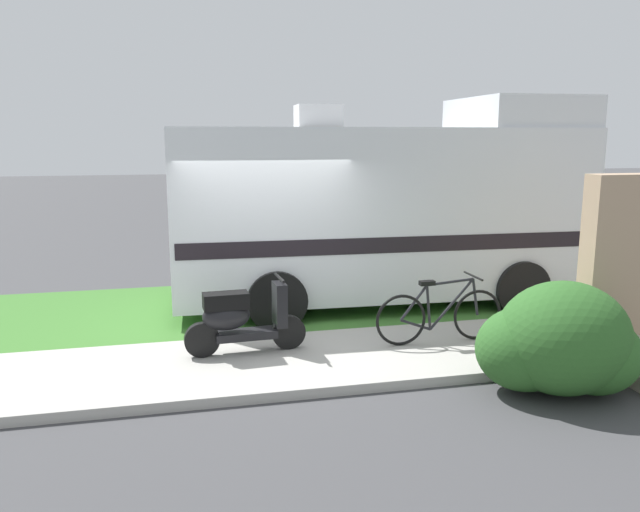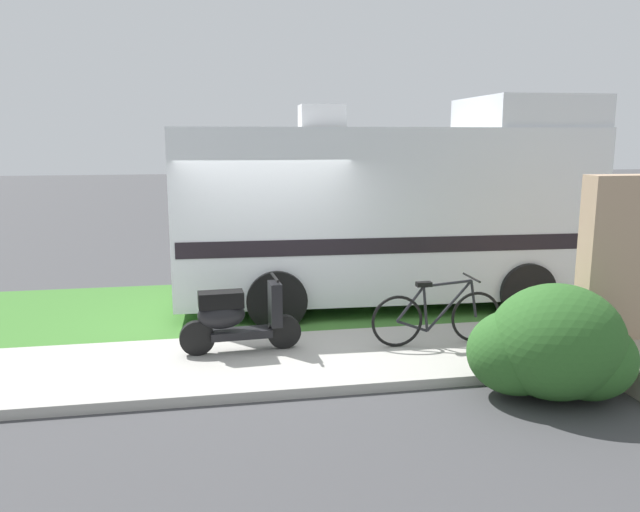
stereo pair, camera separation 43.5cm
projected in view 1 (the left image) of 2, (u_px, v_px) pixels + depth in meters
ground_plane at (270, 338)px, 8.93m from camera, size 80.00×80.00×0.00m
sidewalk at (284, 363)px, 7.77m from camera, size 24.00×2.00×0.12m
grass_strip at (256, 308)px, 10.36m from camera, size 24.00×3.40×0.08m
motorhome_rv at (383, 208)px, 10.44m from camera, size 6.77×2.70×3.46m
scooter at (241, 318)px, 7.88m from camera, size 1.55×0.50×0.97m
bicycle at (440, 314)px, 8.30m from camera, size 1.78×0.52×0.90m
pickup_truck_near at (398, 213)px, 15.29m from camera, size 5.63×2.43×1.84m
bush_by_porch at (560, 344)px, 6.88m from camera, size 1.77×1.32×1.25m
bottle_green at (606, 323)px, 8.90m from camera, size 0.07×0.07×0.25m
bottle_spare at (566, 339)px, 8.10m from camera, size 0.06×0.06×0.30m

